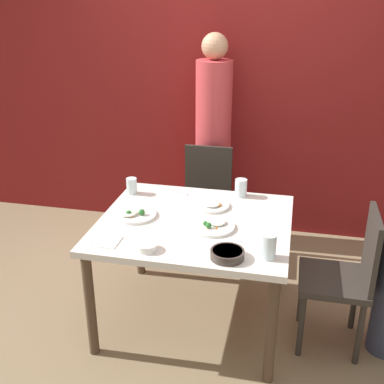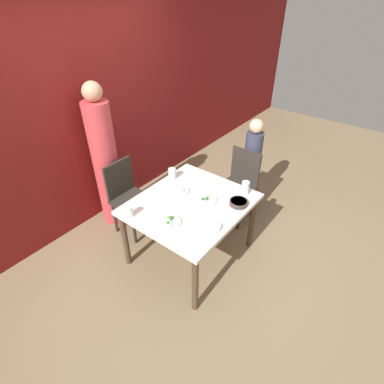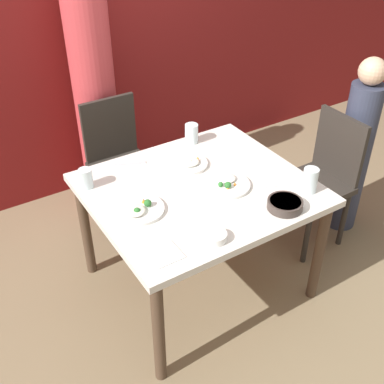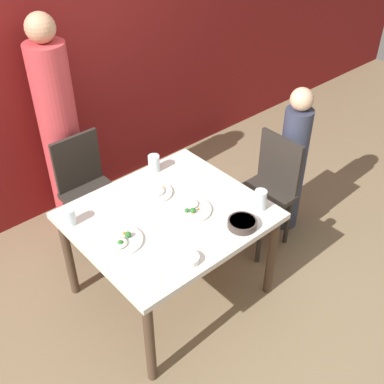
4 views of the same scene
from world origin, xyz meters
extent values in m
plane|color=#847051|center=(0.00, 0.00, 0.00)|extent=(10.00, 10.00, 0.00)
cube|color=maroon|center=(0.00, 1.44, 1.35)|extent=(10.00, 0.06, 2.70)
cube|color=silver|center=(0.00, 0.00, 0.71)|extent=(1.17, 1.03, 0.04)
cylinder|color=#4C3828|center=(-0.52, -0.46, 0.34)|extent=(0.06, 0.06, 0.69)
cylinder|color=#4C3828|center=(0.52, -0.46, 0.34)|extent=(0.06, 0.06, 0.69)
cylinder|color=#4C3828|center=(-0.52, 0.46, 0.34)|extent=(0.06, 0.06, 0.69)
cylinder|color=#4C3828|center=(0.52, 0.46, 0.34)|extent=(0.06, 0.06, 0.69)
cube|color=#2D2823|center=(-0.10, 0.79, 0.45)|extent=(0.40, 0.40, 0.04)
cube|color=#2D2823|center=(-0.10, 0.97, 0.68)|extent=(0.38, 0.03, 0.43)
cylinder|color=#2D2823|center=(-0.26, 0.62, 0.21)|extent=(0.04, 0.04, 0.43)
cylinder|color=#2D2823|center=(0.07, 0.62, 0.21)|extent=(0.04, 0.04, 0.43)
cylinder|color=#2D2823|center=(-0.26, 0.95, 0.21)|extent=(0.04, 0.04, 0.43)
cylinder|color=#2D2823|center=(0.07, 0.95, 0.21)|extent=(0.04, 0.04, 0.43)
cube|color=#2D2823|center=(0.85, -0.04, 0.45)|extent=(0.40, 0.40, 0.04)
cube|color=#2D2823|center=(1.04, -0.04, 0.68)|extent=(0.03, 0.38, 0.43)
cylinder|color=#2D2823|center=(0.69, 0.12, 0.21)|extent=(0.04, 0.04, 0.43)
cylinder|color=#2D2823|center=(0.69, -0.21, 0.21)|extent=(0.04, 0.04, 0.43)
cylinder|color=#2D2823|center=(1.02, 0.12, 0.21)|extent=(0.04, 0.04, 0.43)
cylinder|color=#2D2823|center=(1.02, -0.21, 0.21)|extent=(0.04, 0.04, 0.43)
cylinder|color=#C63D42|center=(-0.10, 1.17, 0.77)|extent=(0.29, 0.29, 1.53)
sphere|color=tan|center=(-0.10, 1.17, 1.63)|extent=(0.21, 0.21, 0.21)
cylinder|color=#33384C|center=(1.20, -0.04, 0.53)|extent=(0.21, 0.21, 1.06)
sphere|color=#DBAD89|center=(1.20, -0.04, 1.15)|extent=(0.17, 0.17, 0.17)
cylinder|color=#3D332D|center=(0.26, -0.39, 0.75)|extent=(0.18, 0.18, 0.05)
cylinder|color=#BC5123|center=(0.26, -0.39, 0.77)|extent=(0.16, 0.16, 0.01)
cylinder|color=white|center=(0.12, -0.07, 0.74)|extent=(0.27, 0.27, 0.02)
ellipsoid|color=white|center=(0.15, -0.04, 0.76)|extent=(0.10, 0.10, 0.02)
cone|color=orange|center=(0.16, -0.11, 0.76)|extent=(0.02, 0.02, 0.02)
sphere|color=#2D702D|center=(0.11, -0.11, 0.76)|extent=(0.04, 0.04, 0.04)
sphere|color=#2D702D|center=(0.08, -0.08, 0.76)|extent=(0.03, 0.03, 0.03)
cone|color=orange|center=(0.11, -0.12, 0.76)|extent=(0.02, 0.02, 0.03)
cylinder|color=white|center=(-0.38, -0.02, 0.74)|extent=(0.26, 0.26, 0.02)
ellipsoid|color=white|center=(-0.41, -0.04, 0.76)|extent=(0.11, 0.11, 0.02)
cone|color=orange|center=(-0.33, 0.01, 0.76)|extent=(0.02, 0.02, 0.02)
sphere|color=#2D702D|center=(-0.40, -0.06, 0.76)|extent=(0.04, 0.04, 0.04)
sphere|color=#2D702D|center=(-0.33, -0.03, 0.76)|extent=(0.04, 0.04, 0.04)
cone|color=orange|center=(-0.38, -0.06, 0.76)|extent=(0.02, 0.02, 0.02)
cylinder|color=white|center=(0.06, 0.22, 0.74)|extent=(0.24, 0.24, 0.02)
ellipsoid|color=white|center=(0.07, 0.21, 0.76)|extent=(0.11, 0.11, 0.02)
cone|color=orange|center=(0.07, 0.19, 0.76)|extent=(0.02, 0.02, 0.03)
cone|color=orange|center=(0.12, 0.21, 0.76)|extent=(0.02, 0.02, 0.03)
cylinder|color=white|center=(-0.18, -0.41, 0.75)|extent=(0.12, 0.12, 0.04)
cylinder|color=white|center=(-0.18, -0.41, 0.76)|extent=(0.10, 0.10, 0.01)
cylinder|color=silver|center=(0.23, 0.44, 0.79)|extent=(0.08, 0.08, 0.12)
cylinder|color=silver|center=(-0.52, 0.32, 0.78)|extent=(0.07, 0.07, 0.11)
cylinder|color=silver|center=(0.47, -0.35, 0.80)|extent=(0.08, 0.08, 0.14)
cube|color=white|center=(-0.43, -0.37, 0.73)|extent=(0.14, 0.14, 0.01)
cube|color=silver|center=(-0.21, 0.41, 0.73)|extent=(0.18, 0.08, 0.01)
cube|color=silver|center=(0.38, -0.22, 0.73)|extent=(0.18, 0.07, 0.01)
camera|label=1|loc=(0.56, -2.59, 2.05)|focal=45.00mm
camera|label=2|loc=(-1.87, -1.47, 2.54)|focal=28.00mm
camera|label=3|loc=(-1.18, -1.80, 2.20)|focal=45.00mm
camera|label=4|loc=(-1.44, -1.86, 2.69)|focal=45.00mm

